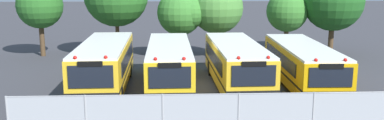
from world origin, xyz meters
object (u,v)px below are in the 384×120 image
at_px(school_bus_0, 105,64).
at_px(tree_0, 41,6).
at_px(school_bus_3, 302,64).
at_px(school_bus_1, 169,64).
at_px(tree_4, 286,12).
at_px(tree_3, 216,8).
at_px(tree_5, 330,1).
at_px(school_bus_2, 236,63).
at_px(tree_2, 183,13).

bearing_deg(school_bus_0, tree_0, -59.24).
xyz_separation_m(school_bus_3, tree_0, (-17.66, 10.15, 2.58)).
relative_size(school_bus_1, school_bus_3, 0.98).
distance_m(school_bus_1, tree_4, 14.16).
bearing_deg(school_bus_3, school_bus_0, 2.00).
distance_m(tree_0, tree_3, 13.60).
bearing_deg(school_bus_0, tree_5, -150.02).
bearing_deg(tree_0, tree_5, -0.97).
xyz_separation_m(school_bus_0, school_bus_2, (7.42, 0.23, -0.06)).
relative_size(school_bus_0, school_bus_2, 0.99).
relative_size(school_bus_0, school_bus_3, 0.98).
bearing_deg(tree_0, tree_2, -8.44).
xyz_separation_m(tree_2, tree_5, (11.76, 1.24, 0.79)).
bearing_deg(tree_4, tree_2, -167.82).
xyz_separation_m(school_bus_1, tree_3, (3.48, 8.88, 2.46)).
bearing_deg(tree_2, tree_5, 6.04).
bearing_deg(tree_0, school_bus_2, -35.97).
bearing_deg(tree_3, school_bus_1, -111.43).
bearing_deg(school_bus_0, tree_3, -129.88).
relative_size(school_bus_0, tree_4, 1.82).
bearing_deg(school_bus_3, tree_4, -98.04).
bearing_deg(tree_3, tree_0, 174.04).
height_order(school_bus_0, school_bus_3, school_bus_0).
xyz_separation_m(tree_2, tree_4, (8.38, 1.81, -0.13)).
distance_m(school_bus_3, tree_4, 10.67).
relative_size(tree_0, tree_3, 0.98).
relative_size(tree_2, tree_4, 1.02).
distance_m(school_bus_0, tree_2, 10.00).
bearing_deg(tree_0, tree_4, 0.53).
bearing_deg(tree_2, tree_0, 171.56).
bearing_deg(school_bus_3, tree_2, -50.61).
height_order(school_bus_2, tree_2, tree_2).
height_order(school_bus_0, tree_0, tree_0).
bearing_deg(school_bus_2, tree_3, -89.46).
xyz_separation_m(school_bus_0, school_bus_1, (3.61, -0.00, -0.05)).
xyz_separation_m(school_bus_3, tree_5, (5.09, 9.77, 2.97)).
distance_m(school_bus_2, tree_0, 17.30).
bearing_deg(school_bus_2, school_bus_3, 176.84).
xyz_separation_m(school_bus_2, tree_0, (-13.85, 10.05, 2.53)).
bearing_deg(tree_0, school_bus_0, -57.98).
bearing_deg(tree_4, school_bus_2, -118.34).
xyz_separation_m(tree_0, tree_4, (19.37, 0.18, -0.53)).
relative_size(school_bus_1, tree_5, 1.40).
height_order(tree_2, tree_4, tree_2).
relative_size(school_bus_0, tree_0, 1.62).
bearing_deg(school_bus_3, tree_3, -63.33).
height_order(school_bus_1, school_bus_3, school_bus_1).
height_order(tree_3, tree_4, tree_3).
xyz_separation_m(school_bus_3, tree_2, (-6.68, 8.52, 2.18)).
height_order(school_bus_0, school_bus_1, school_bus_0).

